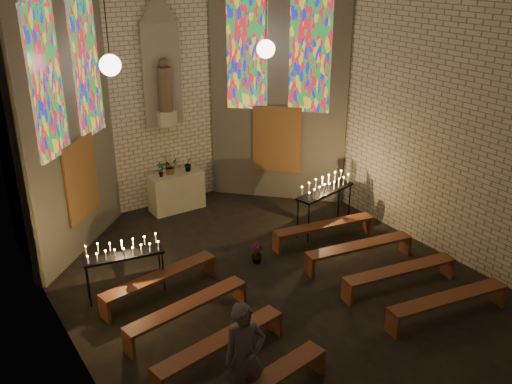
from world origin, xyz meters
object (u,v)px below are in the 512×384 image
votive_stand_right (326,188)px  visitor (245,357)px  votive_stand_left (123,252)px  altar (176,191)px  aisle_flower_pot (257,253)px

votive_stand_right → visitor: (-4.76, -3.98, -0.21)m
votive_stand_left → votive_stand_right: votive_stand_right is taller
altar → visitor: size_ratio=0.79×
altar → visitor: visitor is taller
altar → aisle_flower_pot: (0.24, -3.52, -0.28)m
aisle_flower_pot → visitor: visitor is taller
altar → aisle_flower_pot: 3.54m
altar → aisle_flower_pot: bearing=-86.1°
altar → visitor: 7.37m
votive_stand_left → votive_stand_right: bearing=11.9°
votive_stand_left → visitor: size_ratio=0.90×
altar → votive_stand_right: (2.52, -3.03, 0.60)m
altar → votive_stand_right: size_ratio=0.78×
aisle_flower_pot → visitor: 4.33m
aisle_flower_pot → altar: bearing=93.9°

